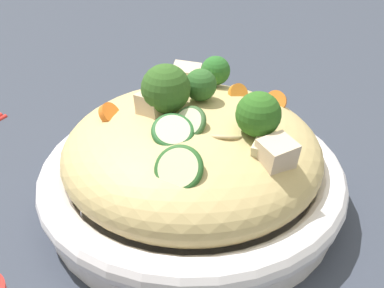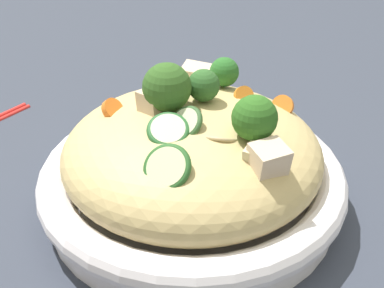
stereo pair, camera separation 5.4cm
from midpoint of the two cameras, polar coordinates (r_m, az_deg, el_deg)
ground_plane at (r=0.58m, az=-2.66°, el=-6.62°), size 3.00×3.00×0.00m
serving_bowl at (r=0.56m, az=-2.73°, el=-4.36°), size 0.34×0.34×0.06m
noodle_heap at (r=0.54m, az=-2.83°, el=-0.96°), size 0.28×0.28×0.10m
broccoli_florets at (r=0.52m, az=-1.66°, el=5.64°), size 0.13×0.17×0.07m
carrot_coins at (r=0.56m, az=-1.33°, el=4.49°), size 0.22×0.05×0.03m
zucchini_slices at (r=0.47m, az=-4.72°, el=-0.10°), size 0.08×0.11×0.04m
chicken_chunks at (r=0.53m, az=-1.37°, el=3.77°), size 0.13×0.22×0.05m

